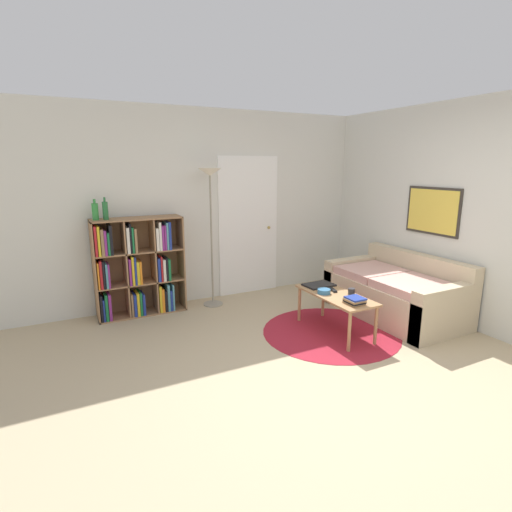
{
  "coord_description": "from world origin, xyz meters",
  "views": [
    {
      "loc": [
        -2.12,
        -2.46,
        1.88
      ],
      "look_at": [
        -0.11,
        1.49,
        0.85
      ],
      "focal_mm": 28.0,
      "sensor_mm": 36.0,
      "label": 1
    }
  ],
  "objects_px": {
    "couch": "(397,293)",
    "cup": "(351,291)",
    "bookshelf": "(137,268)",
    "coffee_table": "(336,299)",
    "bottle_left": "(95,211)",
    "floor_lamp": "(210,191)",
    "bottle_middle": "(105,210)",
    "bowl": "(324,291)",
    "laptop": "(319,285)"
  },
  "relations": [
    {
      "from": "couch",
      "to": "cup",
      "type": "relative_size",
      "value": 22.14
    },
    {
      "from": "bookshelf",
      "to": "bottle_middle",
      "type": "distance_m",
      "value": 0.81
    },
    {
      "from": "coffee_table",
      "to": "bowl",
      "type": "bearing_deg",
      "value": 144.4
    },
    {
      "from": "laptop",
      "to": "bottle_left",
      "type": "bearing_deg",
      "value": 151.35
    },
    {
      "from": "laptop",
      "to": "bottle_middle",
      "type": "bearing_deg",
      "value": 150.41
    },
    {
      "from": "floor_lamp",
      "to": "bowl",
      "type": "height_order",
      "value": "floor_lamp"
    },
    {
      "from": "couch",
      "to": "cup",
      "type": "xyz_separation_m",
      "value": [
        -0.9,
        -0.17,
        0.2
      ]
    },
    {
      "from": "bookshelf",
      "to": "bowl",
      "type": "relative_size",
      "value": 8.43
    },
    {
      "from": "bottle_left",
      "to": "bottle_middle",
      "type": "distance_m",
      "value": 0.11
    },
    {
      "from": "bottle_middle",
      "to": "coffee_table",
      "type": "bearing_deg",
      "value": -36.11
    },
    {
      "from": "bottle_left",
      "to": "bottle_middle",
      "type": "height_order",
      "value": "bottle_middle"
    },
    {
      "from": "bookshelf",
      "to": "bottle_middle",
      "type": "height_order",
      "value": "bottle_middle"
    },
    {
      "from": "bottle_middle",
      "to": "bowl",
      "type": "bearing_deg",
      "value": -36.14
    },
    {
      "from": "bottle_middle",
      "to": "cup",
      "type": "bearing_deg",
      "value": -35.88
    },
    {
      "from": "floor_lamp",
      "to": "laptop",
      "type": "relative_size",
      "value": 5.08
    },
    {
      "from": "cup",
      "to": "bookshelf",
      "type": "bearing_deg",
      "value": 139.97
    },
    {
      "from": "laptop",
      "to": "couch",
      "type": "bearing_deg",
      "value": -14.28
    },
    {
      "from": "floor_lamp",
      "to": "couch",
      "type": "distance_m",
      "value": 2.71
    },
    {
      "from": "coffee_table",
      "to": "bottle_middle",
      "type": "distance_m",
      "value": 2.86
    },
    {
      "from": "floor_lamp",
      "to": "couch",
      "type": "xyz_separation_m",
      "value": [
        1.95,
        -1.4,
        -1.26
      ]
    },
    {
      "from": "cup",
      "to": "floor_lamp",
      "type": "bearing_deg",
      "value": 123.66
    },
    {
      "from": "bookshelf",
      "to": "laptop",
      "type": "height_order",
      "value": "bookshelf"
    },
    {
      "from": "bookshelf",
      "to": "coffee_table",
      "type": "height_order",
      "value": "bookshelf"
    },
    {
      "from": "bookshelf",
      "to": "floor_lamp",
      "type": "xyz_separation_m",
      "value": [
        0.96,
        -0.11,
        0.94
      ]
    },
    {
      "from": "bottle_left",
      "to": "bottle_middle",
      "type": "xyz_separation_m",
      "value": [
        0.11,
        -0.01,
        0.01
      ]
    },
    {
      "from": "floor_lamp",
      "to": "bottle_left",
      "type": "xyz_separation_m",
      "value": [
        -1.39,
        0.12,
        -0.21
      ]
    },
    {
      "from": "cup",
      "to": "bottle_left",
      "type": "height_order",
      "value": "bottle_left"
    },
    {
      "from": "floor_lamp",
      "to": "couch",
      "type": "height_order",
      "value": "floor_lamp"
    },
    {
      "from": "bookshelf",
      "to": "coffee_table",
      "type": "xyz_separation_m",
      "value": [
        1.86,
        -1.6,
        -0.2
      ]
    },
    {
      "from": "floor_lamp",
      "to": "bowl",
      "type": "distance_m",
      "value": 1.94
    },
    {
      "from": "coffee_table",
      "to": "bottle_middle",
      "type": "height_order",
      "value": "bottle_middle"
    },
    {
      "from": "cup",
      "to": "bowl",
      "type": "bearing_deg",
      "value": 146.29
    },
    {
      "from": "laptop",
      "to": "floor_lamp",
      "type": "bearing_deg",
      "value": 128.89
    },
    {
      "from": "bottle_left",
      "to": "bowl",
      "type": "bearing_deg",
      "value": -34.96
    },
    {
      "from": "floor_lamp",
      "to": "couch",
      "type": "relative_size",
      "value": 1.1
    },
    {
      "from": "floor_lamp",
      "to": "coffee_table",
      "type": "xyz_separation_m",
      "value": [
        0.91,
        -1.49,
        -1.14
      ]
    },
    {
      "from": "floor_lamp",
      "to": "laptop",
      "type": "bearing_deg",
      "value": -51.11
    },
    {
      "from": "bookshelf",
      "to": "bottle_left",
      "type": "relative_size",
      "value": 5.03
    },
    {
      "from": "bookshelf",
      "to": "coffee_table",
      "type": "relative_size",
      "value": 1.23
    },
    {
      "from": "floor_lamp",
      "to": "laptop",
      "type": "xyz_separation_m",
      "value": [
        0.92,
        -1.14,
        -1.08
      ]
    },
    {
      "from": "bookshelf",
      "to": "floor_lamp",
      "type": "height_order",
      "value": "floor_lamp"
    },
    {
      "from": "bookshelf",
      "to": "bottle_middle",
      "type": "bearing_deg",
      "value": -179.26
    },
    {
      "from": "bowl",
      "to": "bottle_left",
      "type": "height_order",
      "value": "bottle_left"
    },
    {
      "from": "laptop",
      "to": "bottle_middle",
      "type": "distance_m",
      "value": 2.68
    },
    {
      "from": "floor_lamp",
      "to": "bottle_middle",
      "type": "bearing_deg",
      "value": 175.28
    },
    {
      "from": "bookshelf",
      "to": "couch",
      "type": "relative_size",
      "value": 0.74
    },
    {
      "from": "floor_lamp",
      "to": "bottle_middle",
      "type": "distance_m",
      "value": 1.3
    },
    {
      "from": "bookshelf",
      "to": "cup",
      "type": "height_order",
      "value": "bookshelf"
    },
    {
      "from": "floor_lamp",
      "to": "cup",
      "type": "xyz_separation_m",
      "value": [
        1.05,
        -1.58,
        -1.05
      ]
    },
    {
      "from": "bookshelf",
      "to": "couch",
      "type": "height_order",
      "value": "bookshelf"
    }
  ]
}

